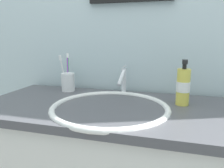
% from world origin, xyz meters
% --- Properties ---
extents(tiled_wall_back, '(2.35, 0.04, 2.40)m').
position_xyz_m(tiled_wall_back, '(0.00, 0.30, 1.20)').
color(tiled_wall_back, silver).
rests_on(tiled_wall_back, ground).
extents(sink_basin, '(0.47, 0.47, 0.10)m').
position_xyz_m(sink_basin, '(-0.01, -0.03, 0.85)').
color(sink_basin, white).
rests_on(sink_basin, vanity_counter).
extents(faucet, '(0.02, 0.15, 0.14)m').
position_xyz_m(faucet, '(-0.01, 0.19, 0.95)').
color(faucet, silver).
rests_on(faucet, sink_basin).
extents(toothbrush_cup, '(0.07, 0.07, 0.09)m').
position_xyz_m(toothbrush_cup, '(-0.30, 0.18, 0.93)').
color(toothbrush_cup, white).
rests_on(toothbrush_cup, vanity_counter).
extents(toothbrush_green, '(0.03, 0.06, 0.19)m').
position_xyz_m(toothbrush_green, '(-0.32, 0.21, 0.99)').
color(toothbrush_green, green).
rests_on(toothbrush_green, toothbrush_cup).
extents(toothbrush_purple, '(0.03, 0.06, 0.19)m').
position_xyz_m(toothbrush_purple, '(-0.32, 0.21, 0.99)').
color(toothbrush_purple, purple).
rests_on(toothbrush_purple, toothbrush_cup).
extents(toothbrush_white, '(0.03, 0.04, 0.18)m').
position_xyz_m(toothbrush_white, '(-0.32, 0.15, 0.99)').
color(toothbrush_white, white).
rests_on(toothbrush_white, toothbrush_cup).
extents(soap_dispenser, '(0.06, 0.06, 0.19)m').
position_xyz_m(soap_dispenser, '(0.26, 0.09, 0.96)').
color(soap_dispenser, '#DBCC4C').
rests_on(soap_dispenser, vanity_counter).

